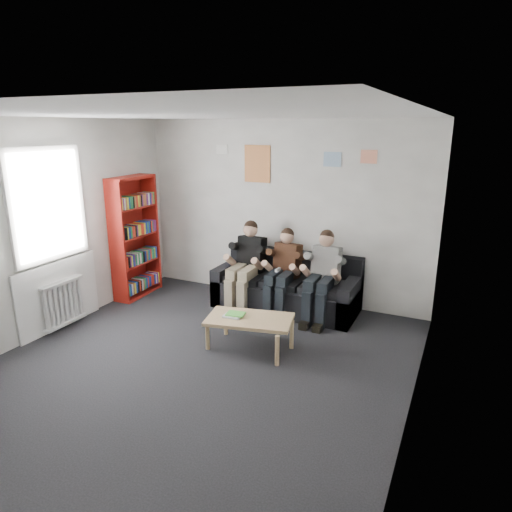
{
  "coord_description": "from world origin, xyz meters",
  "views": [
    {
      "loc": [
        2.54,
        -3.79,
        2.59
      ],
      "look_at": [
        0.14,
        1.3,
        0.99
      ],
      "focal_mm": 32.0,
      "sensor_mm": 36.0,
      "label": 1
    }
  ],
  "objects_px": {
    "bookshelf": "(135,237)",
    "person_left": "(246,265)",
    "sofa": "(287,289)",
    "coffee_table": "(250,322)",
    "person_middle": "(282,272)",
    "person_right": "(322,277)"
  },
  "relations": [
    {
      "from": "person_left",
      "to": "coffee_table",
      "type": "bearing_deg",
      "value": -59.56
    },
    {
      "from": "bookshelf",
      "to": "coffee_table",
      "type": "xyz_separation_m",
      "value": [
        2.42,
        -0.92,
        -0.58
      ]
    },
    {
      "from": "person_left",
      "to": "bookshelf",
      "type": "bearing_deg",
      "value": -168.46
    },
    {
      "from": "sofa",
      "to": "person_middle",
      "type": "distance_m",
      "value": 0.37
    },
    {
      "from": "coffee_table",
      "to": "person_right",
      "type": "bearing_deg",
      "value": 67.64
    },
    {
      "from": "bookshelf",
      "to": "person_left",
      "type": "bearing_deg",
      "value": 6.72
    },
    {
      "from": "sofa",
      "to": "person_left",
      "type": "distance_m",
      "value": 0.7
    },
    {
      "from": "sofa",
      "to": "coffee_table",
      "type": "xyz_separation_m",
      "value": [
        0.08,
        -1.41,
        0.07
      ]
    },
    {
      "from": "sofa",
      "to": "person_left",
      "type": "bearing_deg",
      "value": -161.52
    },
    {
      "from": "person_middle",
      "to": "person_right",
      "type": "distance_m",
      "value": 0.58
    },
    {
      "from": "bookshelf",
      "to": "person_middle",
      "type": "distance_m",
      "value": 2.38
    },
    {
      "from": "coffee_table",
      "to": "person_middle",
      "type": "xyz_separation_m",
      "value": [
        -0.08,
        1.22,
        0.26
      ]
    },
    {
      "from": "sofa",
      "to": "bookshelf",
      "type": "relative_size",
      "value": 1.11
    },
    {
      "from": "sofa",
      "to": "person_right",
      "type": "xyz_separation_m",
      "value": [
        0.58,
        -0.19,
        0.33
      ]
    },
    {
      "from": "person_middle",
      "to": "person_right",
      "type": "bearing_deg",
      "value": 8.49
    },
    {
      "from": "sofa",
      "to": "coffee_table",
      "type": "distance_m",
      "value": 1.41
    },
    {
      "from": "sofa",
      "to": "person_right",
      "type": "relative_size",
      "value": 1.67
    },
    {
      "from": "coffee_table",
      "to": "person_left",
      "type": "bearing_deg",
      "value": 118.42
    },
    {
      "from": "sofa",
      "to": "person_middle",
      "type": "bearing_deg",
      "value": -90.0
    },
    {
      "from": "bookshelf",
      "to": "person_middle",
      "type": "height_order",
      "value": "bookshelf"
    },
    {
      "from": "sofa",
      "to": "person_left",
      "type": "relative_size",
      "value": 1.63
    },
    {
      "from": "coffee_table",
      "to": "person_middle",
      "type": "relative_size",
      "value": 0.83
    }
  ]
}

